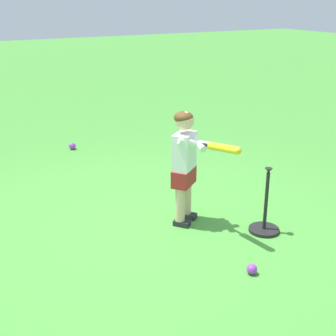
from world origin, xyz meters
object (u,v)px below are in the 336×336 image
(play_ball_behind_batter, at_px, (252,269))
(batting_tee, at_px, (265,221))
(child_batter, at_px, (187,158))
(play_ball_far_left, at_px, (72,146))

(play_ball_behind_batter, height_order, batting_tee, batting_tee)
(child_batter, relative_size, play_ball_far_left, 11.24)
(batting_tee, bearing_deg, child_batter, 136.54)
(child_batter, distance_m, play_ball_behind_batter, 1.17)
(play_ball_far_left, bearing_deg, batting_tee, -76.78)
(play_ball_behind_batter, distance_m, batting_tee, 0.74)
(play_ball_behind_batter, bearing_deg, child_batter, 89.45)
(child_batter, bearing_deg, batting_tee, -43.46)
(child_batter, relative_size, play_ball_behind_batter, 12.87)
(play_ball_far_left, bearing_deg, child_batter, -85.36)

